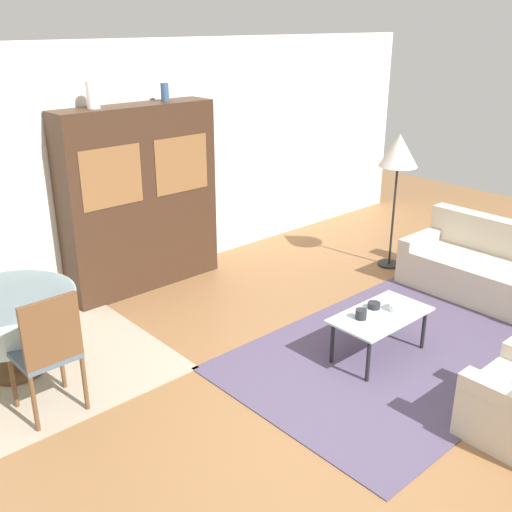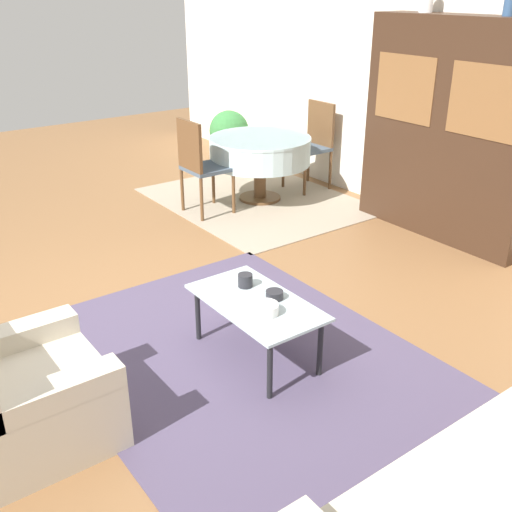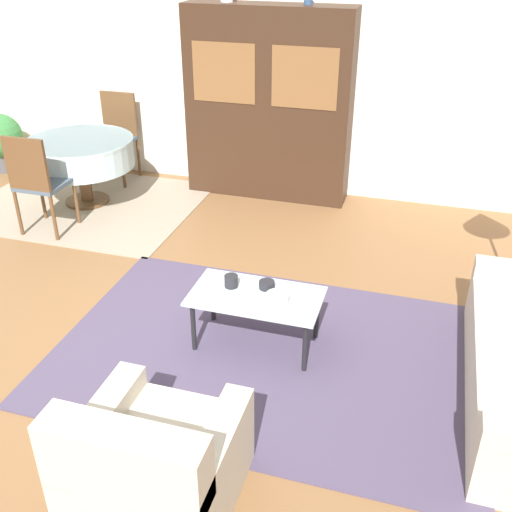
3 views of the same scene
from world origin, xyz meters
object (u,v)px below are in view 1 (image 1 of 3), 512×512
(couch, at_px, (495,272))
(coffee_table, at_px, (380,319))
(bowl_small, at_px, (374,305))
(cup, at_px, (361,314))
(dining_table, at_px, (8,313))
(vase_tall, at_px, (93,95))
(vase_short, at_px, (165,92))
(bowl, at_px, (397,307))
(floor_lamp, at_px, (399,154))
(display_cabinet, at_px, (140,199))
(dining_chair_near, at_px, (48,348))

(couch, bearing_deg, coffee_table, 88.06)
(couch, xyz_separation_m, bowl_small, (-1.93, 0.18, 0.17))
(cup, bearing_deg, dining_table, 141.44)
(coffee_table, distance_m, cup, 0.24)
(vase_tall, distance_m, vase_short, 0.85)
(bowl_small, bearing_deg, bowl, -53.66)
(cup, distance_m, bowl, 0.39)
(couch, distance_m, coffee_table, 1.98)
(floor_lamp, bearing_deg, bowl, -142.71)
(display_cabinet, distance_m, bowl_small, 2.85)
(display_cabinet, xyz_separation_m, cup, (0.50, -2.74, -0.55))
(dining_chair_near, height_order, bowl_small, dining_chair_near)
(floor_lamp, bearing_deg, vase_short, 144.70)
(couch, height_order, cup, couch)
(display_cabinet, height_order, vase_short, vase_short)
(coffee_table, xyz_separation_m, bowl_small, (0.05, 0.11, 0.07))
(vase_tall, bearing_deg, dining_chair_near, -130.56)
(couch, distance_m, cup, 2.20)
(display_cabinet, distance_m, dining_chair_near, 2.53)
(dining_table, bearing_deg, floor_lamp, -8.87)
(bowl, height_order, vase_tall, vase_tall)
(coffee_table, distance_m, floor_lamp, 2.48)
(coffee_table, bearing_deg, bowl_small, 67.63)
(display_cabinet, distance_m, dining_table, 2.10)
(coffee_table, distance_m, dining_chair_near, 2.82)
(dining_table, bearing_deg, dining_chair_near, -90.00)
(coffee_table, relative_size, vase_short, 4.86)
(display_cabinet, distance_m, vase_tall, 1.24)
(floor_lamp, height_order, bowl_small, floor_lamp)
(vase_short, bearing_deg, dining_chair_near, -143.88)
(floor_lamp, bearing_deg, display_cabinet, 149.09)
(display_cabinet, bearing_deg, coffee_table, -75.88)
(floor_lamp, xyz_separation_m, cup, (-2.09, -1.19, -0.94))
(dining_table, distance_m, vase_tall, 2.30)
(vase_short, bearing_deg, bowl, -80.52)
(dining_table, xyz_separation_m, vase_short, (2.26, 0.86, 1.57))
(dining_table, height_order, bowl_small, dining_table)
(floor_lamp, bearing_deg, vase_tall, 152.98)
(floor_lamp, relative_size, bowl_small, 14.23)
(coffee_table, bearing_deg, vase_tall, 112.43)
(dining_chair_near, bearing_deg, bowl, -23.67)
(couch, bearing_deg, vase_short, 38.55)
(dining_chair_near, xyz_separation_m, vase_tall, (1.41, 1.65, 1.60))
(dining_table, relative_size, bowl_small, 9.92)
(floor_lamp, relative_size, vase_tall, 6.24)
(dining_table, height_order, dining_chair_near, dining_chair_near)
(vase_tall, bearing_deg, cup, -70.89)
(coffee_table, height_order, vase_tall, vase_tall)
(dining_table, xyz_separation_m, bowl_small, (2.62, -1.83, -0.12))
(floor_lamp, relative_size, cup, 16.45)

